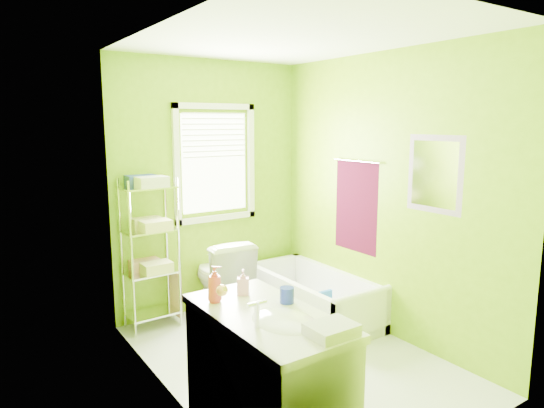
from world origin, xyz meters
TOP-DOWN VIEW (x-y plane):
  - ground at (0.00, 0.00)m, footprint 2.90×2.90m
  - room_envelope at (0.00, 0.00)m, footprint 2.14×2.94m
  - window at (0.05, 1.42)m, footprint 0.92×0.05m
  - door at (-1.04, -1.00)m, footprint 0.09×0.80m
  - right_wall_decor at (1.04, -0.02)m, footprint 0.04×1.48m
  - bathtub at (0.71, 0.58)m, footprint 0.69×1.48m
  - toilet at (-0.05, 1.15)m, footprint 0.53×0.85m
  - vanity at (-0.77, -0.81)m, footprint 0.58×1.14m
  - wire_shelf_unit at (-0.72, 1.29)m, footprint 0.51×0.40m

SIDE VIEW (x-z plane):
  - ground at x=0.00m, z-range 0.00..0.00m
  - bathtub at x=0.71m, z-range -0.09..0.39m
  - toilet at x=-0.05m, z-range 0.00..0.82m
  - vanity at x=-0.77m, z-range -0.09..1.00m
  - wire_shelf_unit at x=-0.72m, z-range 0.16..1.64m
  - door at x=-1.04m, z-range 0.00..2.00m
  - right_wall_decor at x=1.04m, z-range 0.74..1.91m
  - room_envelope at x=0.00m, z-range 0.24..2.86m
  - window at x=0.05m, z-range 1.00..2.22m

